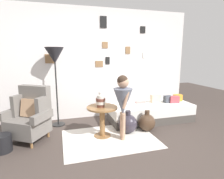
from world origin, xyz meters
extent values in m
plane|color=#423833|center=(0.00, 0.00, 0.00)|extent=(12.00, 12.00, 0.00)
cube|color=silver|center=(0.00, 1.95, 1.30)|extent=(4.80, 0.10, 2.60)
cube|color=white|center=(1.28, 1.90, 1.52)|extent=(0.09, 0.02, 0.14)
cube|color=silver|center=(1.28, 1.89, 1.52)|extent=(0.07, 0.01, 0.11)
cube|color=black|center=(1.22, 1.90, 2.13)|extent=(0.13, 0.02, 0.16)
cube|color=#B2B2AB|center=(1.22, 1.89, 2.13)|extent=(0.10, 0.01, 0.13)
cube|color=olive|center=(0.83, 1.90, 1.63)|extent=(0.12, 0.02, 0.17)
cube|color=gray|center=(0.83, 1.89, 1.63)|extent=(0.09, 0.01, 0.14)
cube|color=black|center=(0.22, 1.90, 2.27)|extent=(0.16, 0.02, 0.26)
cube|color=slate|center=(0.22, 1.89, 2.27)|extent=(0.12, 0.01, 0.21)
cube|color=olive|center=(-1.01, 1.90, 1.44)|extent=(0.21, 0.02, 0.20)
cube|color=silver|center=(-1.01, 1.89, 1.44)|extent=(0.16, 0.01, 0.16)
cube|color=olive|center=(0.10, 1.90, 1.31)|extent=(0.19, 0.02, 0.14)
cube|color=gray|center=(0.10, 1.89, 1.31)|extent=(0.14, 0.01, 0.11)
cube|color=olive|center=(0.25, 1.90, 1.75)|extent=(0.14, 0.02, 0.15)
cube|color=silver|center=(0.25, 1.89, 1.75)|extent=(0.11, 0.01, 0.11)
cube|color=black|center=(0.31, 1.90, 1.38)|extent=(0.10, 0.02, 0.17)
cube|color=gray|center=(0.31, 1.89, 1.38)|extent=(0.08, 0.01, 0.14)
cube|color=silver|center=(-0.01, 0.57, 0.01)|extent=(1.67, 1.22, 0.01)
cylinder|color=olive|center=(-1.74, 0.87, 0.06)|extent=(0.04, 0.04, 0.12)
cylinder|color=olive|center=(-1.34, 0.61, 0.06)|extent=(0.04, 0.04, 0.12)
cylinder|color=olive|center=(-1.50, 1.25, 0.06)|extent=(0.04, 0.04, 0.12)
cylinder|color=olive|center=(-1.09, 0.98, 0.06)|extent=(0.04, 0.04, 0.12)
cube|color=slate|center=(-1.42, 0.93, 0.27)|extent=(0.81, 0.80, 0.30)
cube|color=slate|center=(-1.29, 1.12, 0.70)|extent=(0.58, 0.45, 0.55)
cube|color=slate|center=(-1.58, 1.15, 0.61)|extent=(0.24, 0.30, 0.39)
cube|color=slate|center=(-1.15, 0.87, 0.61)|extent=(0.24, 0.30, 0.39)
cube|color=slate|center=(-1.71, 1.09, 0.49)|extent=(0.35, 0.47, 0.14)
cube|color=slate|center=(-1.15, 0.73, 0.49)|extent=(0.35, 0.47, 0.14)
cube|color=tan|center=(-1.36, 1.01, 0.58)|extent=(0.39, 0.33, 0.33)
cube|color=#4C4742|center=(1.17, 1.25, 0.09)|extent=(1.91, 0.81, 0.18)
cube|color=white|center=(1.17, 1.25, 0.29)|extent=(1.91, 0.81, 0.22)
cube|color=orange|center=(1.94, 1.30, 0.48)|extent=(0.20, 0.13, 0.16)
cube|color=#D64C56|center=(1.76, 1.20, 0.48)|extent=(0.23, 0.15, 0.16)
cube|color=#474C56|center=(1.62, 1.25, 0.48)|extent=(0.19, 0.13, 0.16)
cube|color=beige|center=(1.35, 1.35, 0.49)|extent=(0.22, 0.12, 0.18)
cylinder|color=olive|center=(-0.11, 0.72, 0.01)|extent=(0.31, 0.31, 0.02)
cylinder|color=olive|center=(-0.11, 0.72, 0.28)|extent=(0.10, 0.10, 0.53)
cylinder|color=olive|center=(-0.11, 0.72, 0.56)|extent=(0.57, 0.57, 0.03)
cylinder|color=brown|center=(-0.13, 0.72, 0.61)|extent=(0.14, 0.14, 0.05)
cylinder|color=silver|center=(-0.13, 0.72, 0.66)|extent=(0.17, 0.17, 0.05)
cylinder|color=brown|center=(-0.13, 0.72, 0.72)|extent=(0.17, 0.17, 0.05)
cylinder|color=silver|center=(-0.13, 0.72, 0.77)|extent=(0.14, 0.14, 0.05)
cylinder|color=silver|center=(-0.13, 0.72, 0.83)|extent=(0.07, 0.07, 0.06)
cylinder|color=black|center=(-0.91, 1.56, 0.01)|extent=(0.28, 0.28, 0.02)
cylinder|color=black|center=(-0.91, 1.56, 0.81)|extent=(0.03, 0.03, 1.57)
cone|color=#232328|center=(-0.91, 1.56, 1.51)|extent=(0.39, 0.39, 0.33)
cylinder|color=tan|center=(0.22, 0.45, 0.25)|extent=(0.07, 0.07, 0.50)
cylinder|color=tan|center=(0.22, 0.55, 0.25)|extent=(0.07, 0.07, 0.50)
cone|color=slate|center=(0.22, 0.50, 0.71)|extent=(0.34, 0.34, 0.48)
cylinder|color=slate|center=(0.22, 0.50, 0.87)|extent=(0.17, 0.17, 0.18)
cylinder|color=tan|center=(0.23, 0.38, 0.78)|extent=(0.13, 0.06, 0.32)
cylinder|color=tan|center=(0.25, 0.62, 0.78)|extent=(0.13, 0.06, 0.32)
sphere|color=tan|center=(0.22, 0.50, 1.06)|extent=(0.20, 0.20, 0.20)
sphere|color=#38281E|center=(0.21, 0.50, 1.08)|extent=(0.19, 0.19, 0.19)
cube|color=tan|center=(0.98, 1.39, 0.42)|extent=(0.25, 0.20, 0.03)
sphere|color=#332D38|center=(0.41, 0.74, 0.19)|extent=(0.37, 0.37, 0.37)
cylinder|color=#332D38|center=(0.41, 0.74, 0.41)|extent=(0.10, 0.10, 0.09)
sphere|color=#473323|center=(0.82, 0.73, 0.17)|extent=(0.34, 0.34, 0.34)
cylinder|color=#473323|center=(0.82, 0.73, 0.38)|extent=(0.10, 0.10, 0.09)
cylinder|color=black|center=(-1.77, 0.62, 0.14)|extent=(0.28, 0.28, 0.28)
camera|label=1|loc=(-0.85, -2.48, 1.54)|focal=29.60mm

